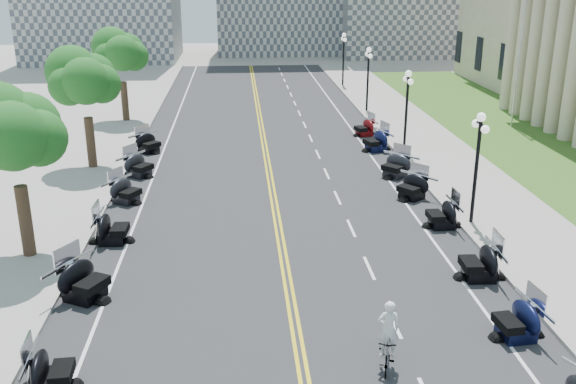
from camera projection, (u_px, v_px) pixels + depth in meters
name	position (u px, v px, depth m)	size (l,w,h in m)	color
ground	(286.00, 271.00, 24.26)	(160.00, 160.00, 0.00)	gray
road	(271.00, 187.00, 33.67)	(16.00, 90.00, 0.01)	#333335
centerline_yellow_a	(269.00, 187.00, 33.66)	(0.12, 90.00, 0.00)	yellow
centerline_yellow_b	(274.00, 186.00, 33.68)	(0.12, 90.00, 0.00)	yellow
edge_line_north	(391.00, 183.00, 34.15)	(0.12, 90.00, 0.00)	white
edge_line_south	(148.00, 190.00, 33.19)	(0.12, 90.00, 0.00)	white
lane_dash_5	(394.00, 322.00, 20.73)	(0.12, 2.00, 0.00)	white
lane_dash_6	(369.00, 268.00, 24.49)	(0.12, 2.00, 0.00)	white
lane_dash_7	(351.00, 228.00, 28.26)	(0.12, 2.00, 0.00)	white
lane_dash_8	(337.00, 198.00, 32.03)	(0.12, 2.00, 0.00)	white
lane_dash_9	(327.00, 174.00, 35.79)	(0.12, 2.00, 0.00)	white
lane_dash_10	(318.00, 154.00, 39.56)	(0.12, 2.00, 0.00)	white
lane_dash_11	(311.00, 138.00, 43.33)	(0.12, 2.00, 0.00)	white
lane_dash_12	(305.00, 125.00, 47.09)	(0.12, 2.00, 0.00)	white
lane_dash_13	(299.00, 113.00, 50.86)	(0.12, 2.00, 0.00)	white
lane_dash_14	(295.00, 103.00, 54.62)	(0.12, 2.00, 0.00)	white
lane_dash_15	(291.00, 95.00, 58.39)	(0.12, 2.00, 0.00)	white
lane_dash_16	(288.00, 87.00, 62.16)	(0.12, 2.00, 0.00)	white
lane_dash_17	(284.00, 80.00, 65.92)	(0.12, 2.00, 0.00)	white
lane_dash_18	(282.00, 74.00, 69.69)	(0.12, 2.00, 0.00)	white
lane_dash_19	(279.00, 69.00, 73.45)	(0.12, 2.00, 0.00)	white
sidewalk_north	(466.00, 180.00, 34.43)	(5.00, 90.00, 0.15)	#9E9991
sidewalk_south	(67.00, 190.00, 32.87)	(5.00, 90.00, 0.15)	#9E9991
lawn	(528.00, 141.00, 42.49)	(9.00, 60.00, 0.10)	#356023
street_lamp_2	(476.00, 169.00, 27.81)	(0.50, 1.20, 4.90)	black
street_lamp_3	(406.00, 111.00, 39.11)	(0.50, 1.20, 4.90)	black
street_lamp_4	(368.00, 80.00, 50.41)	(0.50, 1.20, 4.90)	black
street_lamp_5	(343.00, 59.00, 61.71)	(0.50, 1.20, 4.90)	black
flagpole	(519.00, 57.00, 44.67)	(1.10, 0.20, 10.00)	silver
tree_2	(14.00, 141.00, 23.84)	(4.80, 4.80, 9.20)	#235619
tree_3	(85.00, 86.00, 35.14)	(4.80, 4.80, 9.20)	#235619
tree_4	(121.00, 58.00, 46.43)	(4.80, 4.80, 9.20)	#235619
motorcycle_n_4	(517.00, 318.00, 19.67)	(1.91, 1.91, 1.34)	black
motorcycle_n_5	(480.00, 261.00, 23.45)	(2.07, 2.07, 1.45)	black
motorcycle_n_6	(442.00, 213.00, 28.18)	(1.94, 1.94, 1.36)	black
motorcycle_n_7	(412.00, 186.00, 31.72)	(1.95, 1.95, 1.36)	black
motorcycle_n_8	(396.00, 164.00, 35.06)	(2.01, 2.01, 1.41)	black
motorcycle_n_9	(376.00, 140.00, 40.08)	(2.09, 2.09, 1.46)	black
motorcycle_n_10	(364.00, 127.00, 43.81)	(1.82, 1.82, 1.27)	#590A0C
motorcycle_s_4	(50.00, 369.00, 17.26)	(1.81, 1.81, 1.27)	black
motorcycle_s_5	(84.00, 279.00, 21.99)	(2.20, 2.20, 1.54)	black
motorcycle_s_6	(112.00, 227.00, 26.58)	(2.02, 2.02, 1.41)	black
motorcycle_s_7	(125.00, 190.00, 31.16)	(1.92, 1.92, 1.35)	black
motorcycle_s_8	(139.00, 164.00, 35.13)	(1.99, 1.99, 1.39)	black
motorcycle_s_9	(148.00, 142.00, 39.78)	(1.92, 1.92, 1.35)	black
bicycle	(387.00, 351.00, 18.27)	(0.48, 1.70, 1.02)	#A51414
cyclist_rider	(389.00, 308.00, 17.81)	(0.64, 0.42, 1.77)	white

